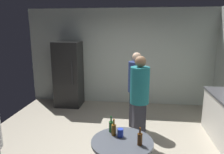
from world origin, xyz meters
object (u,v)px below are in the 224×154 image
Objects in this scene: plastic_cup_blue at (120,133)px; person_in_navy_shirt at (136,85)px; beer_bottle_amber at (114,129)px; beer_bottle_green at (111,126)px; refrigerator at (69,74)px; beer_bottle_brown at (140,139)px; foreground_table at (122,148)px; person_in_teal_shirt at (139,95)px.

plastic_cup_blue is 0.07× the size of person_in_navy_shirt.
beer_bottle_amber is 0.10m from plastic_cup_blue.
beer_bottle_green is 0.19m from plastic_cup_blue.
person_in_navy_shirt reaches higher than beer_bottle_amber.
refrigerator is 1.08× the size of person_in_navy_shirt.
person_in_navy_shirt is (-0.07, 2.02, 0.15)m from beer_bottle_brown.
foreground_table is 0.27m from beer_bottle_amber.
refrigerator is at bearing -89.75° from person_in_navy_shirt.
refrigerator is 3.61m from foreground_table.
beer_bottle_brown is at bearing -16.31° from foreground_table.
plastic_cup_blue is (-0.03, 0.11, 0.16)m from foreground_table.
person_in_teal_shirt is at bearing -44.76° from refrigerator.
beer_bottle_amber is at bearing 131.37° from foreground_table.
person_in_teal_shirt reaches higher than beer_bottle_green.
beer_bottle_amber is at bearing -34.17° from person_in_teal_shirt.
person_in_navy_shirt is at bearing 84.41° from plastic_cup_blue.
beer_bottle_brown is 1.00× the size of beer_bottle_green.
person_in_navy_shirt reaches higher than beer_bottle_brown.
foreground_table is (1.74, -3.15, -0.27)m from refrigerator.
beer_bottle_brown is at bearing -37.05° from beer_bottle_green.
beer_bottle_brown is at bearing -16.18° from person_in_teal_shirt.
plastic_cup_blue is (0.14, -0.12, -0.03)m from beer_bottle_green.
plastic_cup_blue is (0.09, -0.03, -0.03)m from beer_bottle_amber.
refrigerator is 2.25× the size of foreground_table.
beer_bottle_amber is (-0.12, 0.14, 0.19)m from foreground_table.
plastic_cup_blue is at bearing -41.08° from beer_bottle_green.
person_in_navy_shirt is at bearing 92.09° from beer_bottle_brown.
beer_bottle_amber is 2.09× the size of plastic_cup_blue.
person_in_navy_shirt is at bearing 81.47° from beer_bottle_amber.
plastic_cup_blue is at bearing 26.89° from person_in_navy_shirt.
foreground_table is 0.48× the size of person_in_navy_shirt.
refrigerator is 3.49m from plastic_cup_blue.
beer_bottle_brown is 0.31m from plastic_cup_blue.
plastic_cup_blue is 0.07× the size of person_in_teal_shirt.
beer_bottle_amber is at bearing -62.36° from beer_bottle_green.
plastic_cup_blue reaches higher than foreground_table.
refrigerator is 2.76m from person_in_teal_shirt.
beer_bottle_amber is 0.14× the size of person_in_teal_shirt.
person_in_teal_shirt reaches higher than beer_bottle_amber.
beer_bottle_green is (-0.39, 0.30, 0.00)m from beer_bottle_brown.
refrigerator reaches higher than beer_bottle_amber.
person_in_navy_shirt is (0.15, 1.96, 0.34)m from foreground_table.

